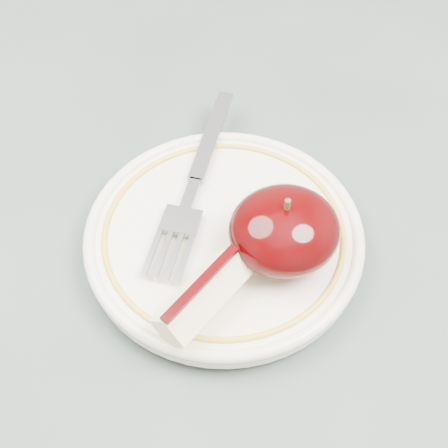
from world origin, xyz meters
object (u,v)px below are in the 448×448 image
object	(u,v)px
table	(249,294)
apple_half	(284,230)
plate	(224,236)
fork	(195,181)

from	to	relation	value
table	apple_half	distance (m)	0.13
plate	apple_half	xyz separation A→B (m)	(0.03, -0.03, 0.03)
fork	plate	bearing A→B (deg)	-140.09
plate	table	bearing A→B (deg)	13.96
table	apple_half	world-z (taller)	apple_half
apple_half	fork	size ratio (longest dim) A/B	0.44
table	apple_half	bearing A→B (deg)	-71.96
apple_half	fork	distance (m)	0.09
plate	fork	bearing A→B (deg)	99.98
table	fork	xyz separation A→B (m)	(-0.03, 0.04, 0.11)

